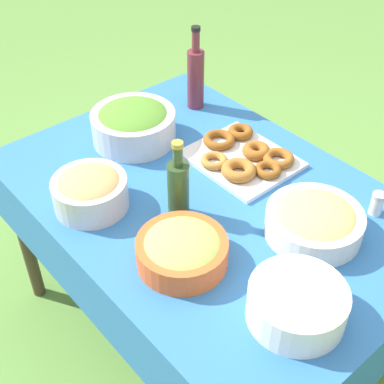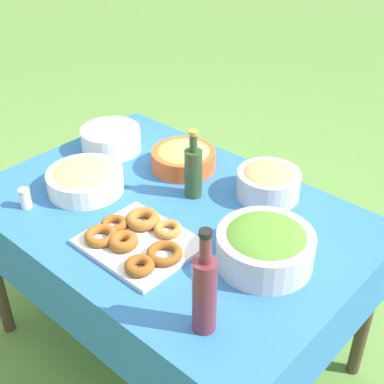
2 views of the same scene
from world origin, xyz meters
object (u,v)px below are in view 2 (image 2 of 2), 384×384
Objects in this scene: salad_bowl at (265,245)px; olive_oil_bottle at (193,171)px; plate_stack at (111,139)px; donut_platter at (138,240)px; wine_bottle at (205,292)px; pasta_bowl at (85,179)px; fruit_bowl at (184,157)px; bread_bowl at (269,181)px.

olive_oil_bottle is at bearing 162.09° from salad_bowl.
salad_bowl is 0.90m from plate_stack.
salad_bowl is at bearing 29.86° from donut_platter.
olive_oil_bottle is 0.63m from wine_bottle.
salad_bowl reaches higher than pasta_bowl.
wine_bottle reaches higher than plate_stack.
pasta_bowl reaches higher than donut_platter.
wine_bottle reaches higher than olive_oil_bottle.
salad_bowl is at bearing -23.81° from fruit_bowl.
olive_oil_bottle reaches higher than bread_bowl.
bread_bowl is at bearing 110.95° from wine_bottle.
wine_bottle is (0.76, -0.21, 0.08)m from pasta_bowl.
donut_platter is (-0.35, -0.20, -0.05)m from salad_bowl.
wine_bottle is at bearing -27.20° from plate_stack.
salad_bowl is 1.30× the size of bread_bowl.
donut_platter is at bearing -13.78° from pasta_bowl.
salad_bowl reaches higher than bread_bowl.
pasta_bowl is at bearing -58.27° from plate_stack.
pasta_bowl is 0.39m from fruit_bowl.
wine_bottle is 0.83m from fruit_bowl.
salad_bowl is 0.32m from wine_bottle.
plate_stack is at bearing 177.15° from olive_oil_bottle.
pasta_bowl is at bearing -171.57° from salad_bowl.
pasta_bowl is 0.31m from plate_stack.
plate_stack is (-0.16, 0.26, -0.00)m from pasta_bowl.
bread_bowl is (-0.24, 0.63, -0.07)m from wine_bottle.
pasta_bowl is 0.79m from wine_bottle.
fruit_bowl is (-0.57, 0.25, -0.02)m from salad_bowl.
donut_platter is at bearing -79.55° from olive_oil_bottle.
fruit_bowl is (0.32, 0.09, -0.00)m from plate_stack.
bread_bowl is at bearing 38.87° from pasta_bowl.
plate_stack is 0.70m from bread_bowl.
pasta_bowl reaches higher than plate_stack.
wine_bottle is (0.38, -0.12, 0.11)m from donut_platter.
pasta_bowl is 0.77× the size of donut_platter.
olive_oil_bottle is at bearing 134.56° from wine_bottle.
olive_oil_bottle is 0.81× the size of wine_bottle.
pasta_bowl reaches higher than fruit_bowl.
pasta_bowl is 0.87× the size of wine_bottle.
pasta_bowl is 0.40m from olive_oil_bottle.
donut_platter is 0.53m from bread_bowl.
donut_platter is (0.38, -0.09, -0.03)m from pasta_bowl.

